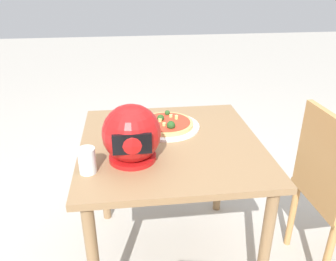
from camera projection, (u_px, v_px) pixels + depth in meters
ground_plane at (170, 255)px, 1.94m from camera, size 14.00×14.00×0.00m
dining_table at (170, 160)px, 1.67m from camera, size 0.85×0.88×0.73m
pizza_plate at (166, 126)px, 1.77m from camera, size 0.34×0.34×0.01m
pizza at (166, 123)px, 1.76m from camera, size 0.28×0.28×0.06m
motorcycle_helmet at (132, 135)px, 1.42m from camera, size 0.25×0.25×0.25m
drinking_glass at (87, 161)px, 1.36m from camera, size 0.07×0.07×0.11m
chair_side at (334, 187)px, 1.67m from camera, size 0.41×0.41×0.90m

